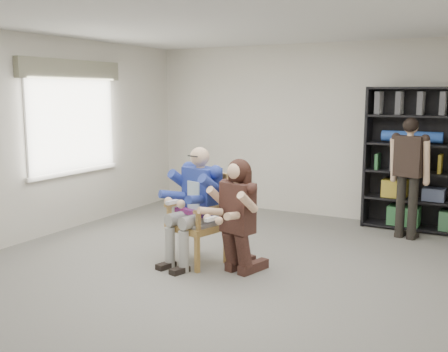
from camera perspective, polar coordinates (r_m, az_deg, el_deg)
The scene contains 8 objects.
room_shell at distance 5.46m, azimuth -1.19°, elevation 2.59°, with size 6.00×7.00×2.80m, color beige, non-canonical shape.
floor at distance 5.79m, azimuth -1.14°, elevation -11.30°, with size 6.00×7.00×0.01m, color slate.
window_left at distance 8.05m, azimuth -16.10°, elevation 5.98°, with size 0.16×2.00×1.75m, color white, non-canonical shape.
armchair at distance 6.22m, azimuth -2.96°, elevation -4.67°, with size 0.63×0.61×1.08m, color olive, non-canonical shape.
seated_man at distance 6.18m, azimuth -2.98°, elevation -3.21°, with size 0.61×0.84×1.41m, color navy, non-canonical shape.
kneeling_woman at distance 5.81m, azimuth 1.29°, elevation -4.60°, with size 0.54×0.86×1.29m, color #33211B, non-canonical shape.
bookshelf at distance 8.11m, azimuth 21.38°, elevation 1.61°, with size 1.80×0.38×2.10m, color black, non-canonical shape.
standing_man at distance 7.63m, azimuth 19.41°, elevation -0.29°, with size 0.52×0.29×1.68m, color black, non-canonical shape.
Camera 1 is at (2.71, -4.71, 2.02)m, focal length 42.00 mm.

